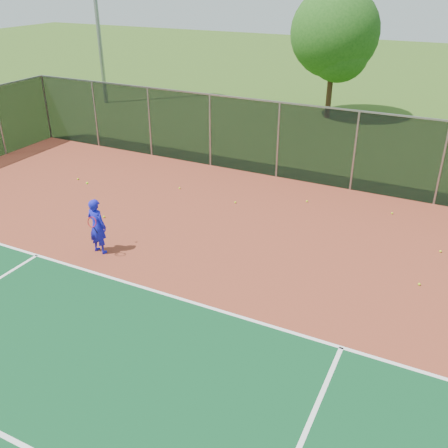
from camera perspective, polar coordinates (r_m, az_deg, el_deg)
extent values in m
plane|color=#2F5117|center=(10.07, -3.23, -20.76)|extent=(120.00, 120.00, 0.00)
cube|color=brown|center=(11.34, 1.86, -14.03)|extent=(30.00, 20.00, 0.02)
cube|color=white|center=(11.62, 13.28, -13.57)|extent=(22.00, 0.10, 0.00)
cube|color=black|center=(19.10, 14.70, 8.00)|extent=(30.00, 0.04, 3.00)
cube|color=gray|center=(18.69, 15.24, 12.35)|extent=(30.00, 0.06, 0.06)
imported|color=#1516C6|center=(14.84, -14.30, -0.24)|extent=(0.65, 0.45, 1.70)
cylinder|color=black|center=(14.58, -14.47, -0.68)|extent=(0.03, 0.15, 0.27)
torus|color=#A51414|center=(14.38, -14.86, 0.22)|extent=(0.30, 0.13, 0.29)
sphere|color=#BFE71A|center=(14.56, -15.37, 4.53)|extent=(0.07, 0.07, 0.07)
sphere|color=#BFE71A|center=(19.12, -5.10, 4.11)|extent=(0.07, 0.07, 0.07)
sphere|color=#BFE71A|center=(14.23, 21.42, -6.42)|extent=(0.07, 0.07, 0.07)
sphere|color=#BFE71A|center=(20.73, -16.35, 4.96)|extent=(0.07, 0.07, 0.07)
sphere|color=#BFE71A|center=(18.18, 9.46, 2.59)|extent=(0.07, 0.07, 0.07)
sphere|color=#BFE71A|center=(17.85, 1.31, 2.50)|extent=(0.07, 0.07, 0.07)
sphere|color=#BFE71A|center=(17.97, 18.65, 1.17)|extent=(0.07, 0.07, 0.07)
sphere|color=#BFE71A|center=(17.26, -13.55, 0.81)|extent=(0.07, 0.07, 0.07)
sphere|color=#BFE71A|center=(16.06, 23.51, -2.89)|extent=(0.07, 0.07, 0.07)
cylinder|color=#341E13|center=(29.26, 11.92, 14.32)|extent=(0.30, 0.30, 2.64)
sphere|color=#1B4813|center=(28.76, 12.56, 20.58)|extent=(4.69, 4.69, 4.69)
sphere|color=#1B4813|center=(28.47, 13.03, 18.69)|extent=(3.22, 3.22, 3.22)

